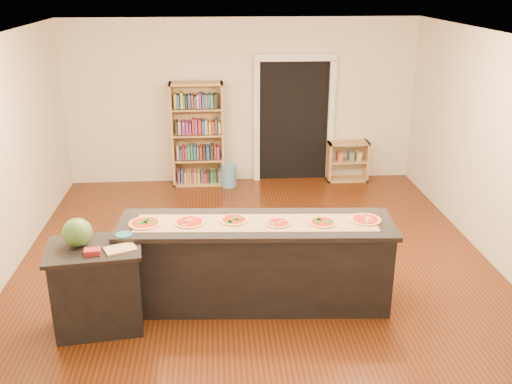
{
  "coord_description": "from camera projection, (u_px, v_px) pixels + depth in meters",
  "views": [
    {
      "loc": [
        -0.47,
        -6.17,
        3.44
      ],
      "look_at": [
        0.0,
        0.2,
        1.0
      ],
      "focal_mm": 40.0,
      "sensor_mm": 36.0,
      "label": 1
    }
  ],
  "objects": [
    {
      "name": "doorway",
      "position": [
        294.0,
        113.0,
        9.87
      ],
      "size": [
        1.4,
        0.09,
        2.21
      ],
      "color": "black",
      "rests_on": "room"
    },
    {
      "name": "kraft_paper",
      "position": [
        256.0,
        223.0,
        6.05
      ],
      "size": [
        2.58,
        0.62,
        0.0
      ],
      "primitive_type": "cube",
      "rotation": [
        0.0,
        0.0,
        -0.06
      ],
      "color": "#96774D",
      "rests_on": "kitchen_island"
    },
    {
      "name": "pizza_c",
      "position": [
        234.0,
        220.0,
        6.1
      ],
      "size": [
        0.3,
        0.3,
        0.02
      ],
      "color": "tan",
      "rests_on": "kitchen_island"
    },
    {
      "name": "side_counter",
      "position": [
        98.0,
        287.0,
        5.81
      ],
      "size": [
        0.93,
        0.68,
        0.92
      ],
      "rotation": [
        0.0,
        0.0,
        0.12
      ],
      "color": "black",
      "rests_on": "ground"
    },
    {
      "name": "room",
      "position": [
        257.0,
        166.0,
        6.51
      ],
      "size": [
        6.0,
        7.0,
        2.8
      ],
      "color": "beige",
      "rests_on": "ground"
    },
    {
      "name": "pizza_d",
      "position": [
        278.0,
        223.0,
        6.02
      ],
      "size": [
        0.27,
        0.27,
        0.02
      ],
      "color": "tan",
      "rests_on": "kitchen_island"
    },
    {
      "name": "bookshelf",
      "position": [
        198.0,
        135.0,
        9.7
      ],
      "size": [
        0.89,
        0.32,
        1.78
      ],
      "primitive_type": "cube",
      "color": "tan",
      "rests_on": "ground"
    },
    {
      "name": "package_red",
      "position": [
        92.0,
        252.0,
        5.48
      ],
      "size": [
        0.16,
        0.12,
        0.05
      ],
      "primitive_type": "cube",
      "rotation": [
        0.0,
        0.0,
        0.1
      ],
      "color": "maroon",
      "rests_on": "side_counter"
    },
    {
      "name": "waste_bin",
      "position": [
        229.0,
        175.0,
        9.85
      ],
      "size": [
        0.27,
        0.27,
        0.39
      ],
      "primitive_type": "cylinder",
      "color": "teal",
      "rests_on": "ground"
    },
    {
      "name": "pizza_a",
      "position": [
        145.0,
        223.0,
        6.02
      ],
      "size": [
        0.34,
        0.34,
        0.02
      ],
      "color": "tan",
      "rests_on": "kitchen_island"
    },
    {
      "name": "pizza_e",
      "position": [
        323.0,
        222.0,
        6.04
      ],
      "size": [
        0.29,
        0.29,
        0.02
      ],
      "color": "tan",
      "rests_on": "kitchen_island"
    },
    {
      "name": "package_teal",
      "position": [
        124.0,
        237.0,
        5.78
      ],
      "size": [
        0.17,
        0.17,
        0.06
      ],
      "primitive_type": "cylinder",
      "color": "#195966",
      "rests_on": "side_counter"
    },
    {
      "name": "low_shelf",
      "position": [
        348.0,
        161.0,
        10.08
      ],
      "size": [
        0.71,
        0.31,
        0.71
      ],
      "primitive_type": "cube",
      "color": "tan",
      "rests_on": "ground"
    },
    {
      "name": "cutting_board",
      "position": [
        120.0,
        249.0,
        5.58
      ],
      "size": [
        0.35,
        0.3,
        0.02
      ],
      "primitive_type": "cube",
      "rotation": [
        0.0,
        0.0,
        0.41
      ],
      "color": "tan",
      "rests_on": "side_counter"
    },
    {
      "name": "pizza_f",
      "position": [
        366.0,
        220.0,
        6.11
      ],
      "size": [
        0.34,
        0.34,
        0.02
      ],
      "color": "tan",
      "rests_on": "kitchen_island"
    },
    {
      "name": "kitchen_island",
      "position": [
        256.0,
        263.0,
        6.24
      ],
      "size": [
        2.94,
        0.8,
        0.97
      ],
      "rotation": [
        0.0,
        0.0,
        -0.06
      ],
      "color": "black",
      "rests_on": "ground"
    },
    {
      "name": "watermelon",
      "position": [
        77.0,
        232.0,
        5.62
      ],
      "size": [
        0.29,
        0.29,
        0.29
      ],
      "primitive_type": "sphere",
      "color": "#144214",
      "rests_on": "side_counter"
    },
    {
      "name": "pizza_b",
      "position": [
        190.0,
        222.0,
        6.04
      ],
      "size": [
        0.33,
        0.33,
        0.02
      ],
      "color": "tan",
      "rests_on": "kitchen_island"
    }
  ]
}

